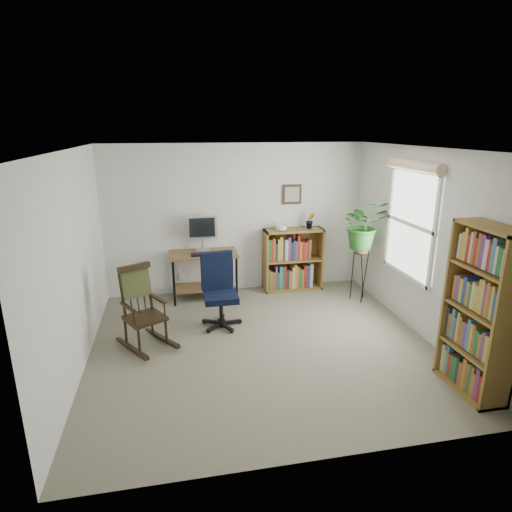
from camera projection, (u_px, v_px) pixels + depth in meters
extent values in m
cube|color=slate|center=(262.00, 345.00, 5.39)|extent=(4.20, 4.00, 0.00)
cube|color=white|center=(263.00, 149.00, 4.69)|extent=(4.20, 4.00, 0.00)
cube|color=silver|center=(237.00, 219.00, 6.92)|extent=(4.20, 0.00, 2.40)
cube|color=silver|center=(319.00, 328.00, 3.16)|extent=(4.20, 0.00, 2.40)
cube|color=silver|center=(74.00, 264.00, 4.65)|extent=(0.00, 4.00, 2.40)
cube|color=silver|center=(424.00, 244.00, 5.43)|extent=(0.00, 4.00, 2.40)
cube|color=black|center=(204.00, 254.00, 6.54)|extent=(0.40, 0.15, 0.02)
imported|color=#266322|center=(365.00, 201.00, 6.34)|extent=(1.69, 1.87, 1.46)
imported|color=#266322|center=(310.00, 225.00, 7.01)|extent=(0.13, 0.24, 0.11)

